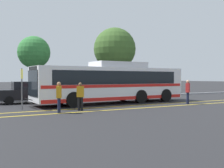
% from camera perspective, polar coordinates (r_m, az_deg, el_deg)
% --- Properties ---
extents(ground_plane, '(220.00, 220.00, 0.00)m').
position_cam_1_polar(ground_plane, '(20.19, 1.85, -4.01)').
color(ground_plane, '#262628').
extents(lane_strip_0, '(31.63, 0.20, 0.01)m').
position_cam_1_polar(lane_strip_0, '(17.69, 3.39, -4.76)').
color(lane_strip_0, gold).
rests_on(lane_strip_0, ground_plane).
extents(lane_strip_1, '(31.63, 0.20, 0.01)m').
position_cam_1_polar(lane_strip_1, '(16.46, 6.10, -5.23)').
color(lane_strip_1, gold).
rests_on(lane_strip_1, ground_plane).
extents(curb_strip, '(39.63, 0.36, 0.15)m').
position_cam_1_polar(curb_strip, '(23.96, -5.52, -2.99)').
color(curb_strip, '#99999E').
rests_on(curb_strip, ground_plane).
extents(transit_bus, '(12.05, 3.19, 3.07)m').
position_cam_1_polar(transit_bus, '(19.51, 0.05, 0.30)').
color(transit_bus, white).
rests_on(transit_bus, ground_plane).
extents(parked_car_1, '(4.31, 1.81, 1.61)m').
position_cam_1_polar(parked_car_1, '(20.64, -18.12, -1.75)').
color(parked_car_1, black).
rests_on(parked_car_1, ground_plane).
extents(pedestrian_0, '(0.38, 0.47, 1.67)m').
position_cam_1_polar(pedestrian_0, '(14.25, -11.47, -2.45)').
color(pedestrian_0, '#191E38').
rests_on(pedestrian_0, ground_plane).
extents(pedestrian_1, '(0.47, 0.36, 1.62)m').
position_cam_1_polar(pedestrian_1, '(15.13, -6.91, -2.34)').
color(pedestrian_1, black).
rests_on(pedestrian_1, ground_plane).
extents(pedestrian_2, '(0.47, 0.41, 1.73)m').
position_cam_1_polar(pedestrian_2, '(19.66, 16.17, -1.32)').
color(pedestrian_2, '#191E38').
rests_on(pedestrian_2, ground_plane).
extents(bus_stop_sign, '(0.07, 0.40, 2.44)m').
position_cam_1_polar(bus_stop_sign, '(16.16, -19.04, 0.06)').
color(bus_stop_sign, '#59595E').
rests_on(bus_stop_sign, ground_plane).
extents(tree_0, '(3.19, 3.19, 6.02)m').
position_cam_1_polar(tree_0, '(27.20, -16.63, 6.59)').
color(tree_0, '#513823').
rests_on(tree_0, ground_plane).
extents(tree_2, '(4.77, 4.77, 7.57)m').
position_cam_1_polar(tree_2, '(29.95, 0.59, 7.65)').
color(tree_2, '#513823').
rests_on(tree_2, ground_plane).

